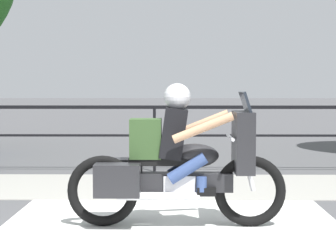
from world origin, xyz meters
TOP-DOWN VIEW (x-y plane):
  - ground_plane at (0.00, 0.00)m, footprint 120.00×120.00m
  - sidewalk_band at (0.00, 3.40)m, footprint 44.00×2.40m
  - crosswalk_band at (0.33, -0.20)m, footprint 3.73×6.00m
  - fence_railing at (0.00, 5.00)m, footprint 36.00×0.05m
  - motorcycle at (0.38, 0.64)m, footprint 2.38×0.76m

SIDE VIEW (x-z plane):
  - ground_plane at x=0.00m, z-range 0.00..0.00m
  - crosswalk_band at x=0.33m, z-range 0.00..0.01m
  - sidewalk_band at x=0.00m, z-range 0.00..0.01m
  - motorcycle at x=0.38m, z-range -0.07..1.48m
  - fence_railing at x=0.00m, z-range 0.34..1.50m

